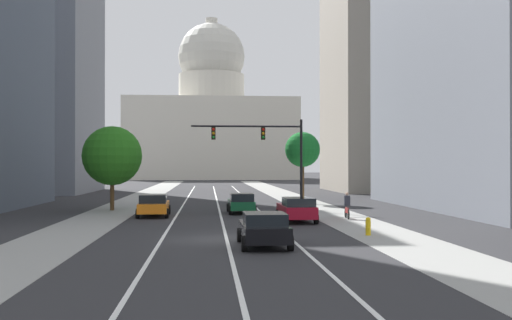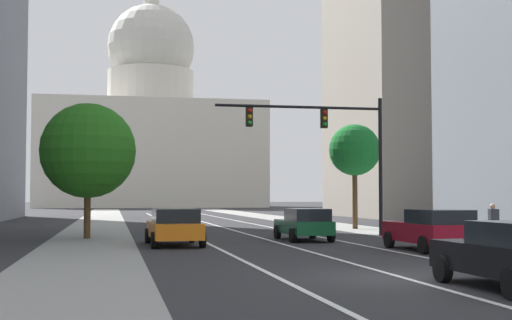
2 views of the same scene
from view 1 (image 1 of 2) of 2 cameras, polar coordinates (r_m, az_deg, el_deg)
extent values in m
plane|color=#2B2B2D|center=(68.12, -3.87, -3.40)|extent=(400.00, 400.00, 0.00)
cube|color=gray|center=(63.52, -11.03, -3.60)|extent=(3.83, 130.00, 0.01)
cube|color=gray|center=(63.73, 3.38, -3.60)|extent=(3.83, 130.00, 0.01)
cube|color=white|center=(53.18, -6.93, -4.22)|extent=(0.16, 90.00, 0.01)
cube|color=white|center=(53.14, -3.66, -4.22)|extent=(0.16, 90.00, 0.01)
cube|color=white|center=(53.28, -0.40, -4.21)|extent=(0.16, 90.00, 0.01)
cube|color=gray|center=(82.23, -20.42, 10.45)|extent=(14.50, 19.26, 38.04)
cube|color=#9E9384|center=(84.27, 12.47, 12.35)|extent=(15.23, 18.02, 44.33)
cube|color=beige|center=(149.40, -4.27, 1.91)|extent=(41.15, 24.83, 19.37)
cylinder|color=beige|center=(150.50, -4.26, 6.87)|extent=(16.30, 16.30, 6.64)
sphere|color=beige|center=(151.71, -4.26, 9.82)|extent=(16.56, 16.56, 16.56)
cylinder|color=beige|center=(153.21, -4.26, 12.56)|extent=(2.98, 2.98, 4.14)
cube|color=maroon|center=(36.88, 3.86, -4.86)|extent=(1.91, 4.63, 0.70)
cube|color=black|center=(35.98, 4.08, -4.00)|extent=(1.74, 2.34, 0.51)
cylinder|color=black|center=(38.32, 2.10, -5.22)|extent=(0.23, 0.64, 0.64)
cylinder|color=black|center=(38.60, 4.87, -5.18)|extent=(0.23, 0.64, 0.64)
cylinder|color=black|center=(35.22, 2.75, -5.64)|extent=(0.23, 0.64, 0.64)
cylinder|color=black|center=(35.53, 5.75, -5.59)|extent=(0.23, 0.64, 0.64)
cube|color=black|center=(25.82, 0.73, -6.80)|extent=(1.92, 4.43, 0.65)
cube|color=black|center=(25.28, 0.84, -5.63)|extent=(1.75, 2.17, 0.50)
cylinder|color=black|center=(27.26, -1.58, -7.15)|extent=(0.23, 0.64, 0.64)
cylinder|color=black|center=(27.44, 2.38, -7.11)|extent=(0.23, 0.64, 0.64)
cylinder|color=black|center=(24.29, -1.14, -7.98)|extent=(0.23, 0.64, 0.64)
cylinder|color=black|center=(24.49, 3.31, -7.91)|extent=(0.23, 0.64, 0.64)
cube|color=orange|center=(41.28, -9.71, -4.43)|extent=(2.01, 4.81, 0.63)
cube|color=black|center=(40.69, -9.76, -3.65)|extent=(1.79, 2.32, 0.56)
cylinder|color=black|center=(42.99, -10.83, -4.69)|extent=(0.24, 0.65, 0.64)
cylinder|color=black|center=(42.87, -8.31, -4.71)|extent=(0.24, 0.65, 0.64)
cylinder|color=black|center=(39.77, -11.22, -5.03)|extent=(0.24, 0.65, 0.64)
cylinder|color=black|center=(39.65, -8.49, -5.05)|extent=(0.24, 0.65, 0.64)
cube|color=#14512D|center=(43.28, -1.44, -4.27)|extent=(1.79, 4.20, 0.60)
cube|color=black|center=(42.55, -1.37, -3.57)|extent=(1.62, 2.22, 0.55)
cylinder|color=black|center=(44.66, -2.67, -4.54)|extent=(0.23, 0.64, 0.64)
cylinder|color=black|center=(44.77, -0.46, -4.53)|extent=(0.23, 0.64, 0.64)
cylinder|color=black|center=(41.83, -2.48, -4.82)|extent=(0.23, 0.64, 0.64)
cylinder|color=black|center=(41.96, -0.12, -4.80)|extent=(0.23, 0.64, 0.64)
cylinder|color=black|center=(46.48, 4.33, -0.45)|extent=(0.20, 0.20, 7.02)
cylinder|color=black|center=(46.11, -0.90, 3.23)|extent=(8.51, 0.14, 0.14)
cube|color=black|center=(46.18, 0.68, 2.54)|extent=(0.32, 0.28, 0.96)
sphere|color=red|center=(46.05, 0.69, 2.92)|extent=(0.20, 0.20, 0.20)
sphere|color=orange|center=(46.03, 0.69, 2.55)|extent=(0.20, 0.20, 0.20)
sphere|color=green|center=(46.01, 0.69, 2.18)|extent=(0.20, 0.20, 0.20)
cube|color=black|center=(45.98, -4.08, 2.55)|extent=(0.32, 0.28, 0.96)
sphere|color=red|center=(45.85, -4.08, 2.94)|extent=(0.20, 0.20, 0.20)
sphere|color=orange|center=(45.83, -4.08, 2.56)|extent=(0.20, 0.20, 0.20)
sphere|color=green|center=(45.82, -4.08, 2.19)|extent=(0.20, 0.20, 0.20)
cylinder|color=yellow|center=(30.24, 10.64, -6.43)|extent=(0.26, 0.26, 0.70)
sphere|color=yellow|center=(30.20, 10.64, -5.61)|extent=(0.26, 0.26, 0.26)
cylinder|color=yellow|center=(30.08, 10.72, -6.39)|extent=(0.10, 0.12, 0.10)
cylinder|color=black|center=(38.71, 8.80, -5.15)|extent=(0.09, 0.66, 0.66)
cylinder|color=black|center=(39.74, 8.54, -5.03)|extent=(0.09, 0.66, 0.66)
cube|color=#A51919|center=(39.21, 8.67, -4.77)|extent=(0.12, 1.00, 0.36)
cube|color=#262833|center=(39.12, 8.68, -3.85)|extent=(0.38, 0.30, 0.64)
sphere|color=tan|center=(39.16, 8.66, -3.22)|extent=(0.22, 0.22, 0.22)
cylinder|color=#51381E|center=(54.48, 4.45, -2.15)|extent=(0.32, 0.32, 3.77)
sphere|color=#1A702A|center=(54.47, 4.45, 1.01)|extent=(3.19, 3.19, 3.19)
cylinder|color=#51381E|center=(47.12, -13.55, -3.12)|extent=(0.32, 0.32, 2.60)
sphere|color=#256C1A|center=(47.08, -13.54, 0.40)|extent=(4.54, 4.54, 4.54)
camera|label=2|loc=(12.99, -33.10, -6.98)|focal=50.49mm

